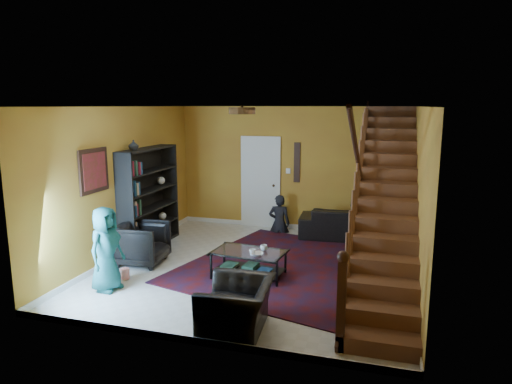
% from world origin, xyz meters
% --- Properties ---
extents(floor, '(5.50, 5.50, 0.00)m').
position_xyz_m(floor, '(0.00, 0.00, 0.00)').
color(floor, beige).
rests_on(floor, ground).
extents(room, '(5.50, 5.50, 5.50)m').
position_xyz_m(room, '(-1.33, 1.33, 0.05)').
color(room, gold).
rests_on(room, ground).
extents(staircase, '(0.95, 5.02, 3.18)m').
position_xyz_m(staircase, '(2.12, -0.00, 1.40)').
color(staircase, brown).
rests_on(staircase, floor).
extents(bookshelf, '(0.35, 1.80, 2.00)m').
position_xyz_m(bookshelf, '(-2.40, 0.60, 0.96)').
color(bookshelf, black).
rests_on(bookshelf, floor).
extents(door, '(0.82, 0.05, 2.05)m').
position_xyz_m(door, '(-0.70, 2.73, 1.02)').
color(door, silver).
rests_on(door, floor).
extents(framed_picture, '(0.04, 0.74, 0.74)m').
position_xyz_m(framed_picture, '(-2.57, -0.90, 1.75)').
color(framed_picture, maroon).
rests_on(framed_picture, room).
extents(wall_hanging, '(0.14, 0.03, 0.90)m').
position_xyz_m(wall_hanging, '(0.15, 2.73, 1.55)').
color(wall_hanging, black).
rests_on(wall_hanging, room).
extents(ceiling_fixture, '(0.40, 0.40, 0.10)m').
position_xyz_m(ceiling_fixture, '(0.00, -0.80, 2.74)').
color(ceiling_fixture, '#3F2814').
rests_on(ceiling_fixture, room).
extents(rug, '(4.08, 4.41, 0.02)m').
position_xyz_m(rug, '(0.51, 0.20, 0.01)').
color(rug, '#410B0B').
rests_on(rug, floor).
extents(sofa, '(2.35, 1.04, 0.67)m').
position_xyz_m(sofa, '(1.50, 2.30, 0.34)').
color(sofa, black).
rests_on(sofa, floor).
extents(armchair_left, '(0.90, 0.88, 0.76)m').
position_xyz_m(armchair_left, '(-2.05, -0.36, 0.38)').
color(armchair_left, black).
rests_on(armchair_left, floor).
extents(armchair_right, '(0.93, 1.05, 0.64)m').
position_xyz_m(armchair_right, '(0.39, -2.25, 0.32)').
color(armchair_right, black).
rests_on(armchair_right, floor).
extents(person_adult_a, '(0.51, 0.37, 1.31)m').
position_xyz_m(person_adult_a, '(-0.16, 2.35, 0.21)').
color(person_adult_a, black).
rests_on(person_adult_a, sofa).
extents(person_adult_b, '(0.66, 0.52, 1.34)m').
position_xyz_m(person_adult_b, '(1.50, 2.35, 0.22)').
color(person_adult_b, black).
rests_on(person_adult_b, sofa).
extents(person_child, '(0.49, 0.69, 1.32)m').
position_xyz_m(person_child, '(-1.95, -1.58, 0.66)').
color(person_child, '#196262').
rests_on(person_child, armchair_left).
extents(coffee_table, '(1.24, 0.81, 0.45)m').
position_xyz_m(coffee_table, '(-0.01, -0.46, 0.26)').
color(coffee_table, black).
rests_on(coffee_table, floor).
extents(cup_a, '(0.12, 0.12, 0.09)m').
position_xyz_m(cup_a, '(0.22, -0.34, 0.49)').
color(cup_a, '#999999').
rests_on(cup_a, coffee_table).
extents(cup_b, '(0.11, 0.11, 0.10)m').
position_xyz_m(cup_b, '(0.11, -0.64, 0.50)').
color(cup_b, '#999999').
rests_on(cup_b, coffee_table).
extents(bowl, '(0.27, 0.27, 0.05)m').
position_xyz_m(bowl, '(0.18, -0.64, 0.47)').
color(bowl, '#999999').
rests_on(bowl, coffee_table).
extents(vase, '(0.18, 0.18, 0.19)m').
position_xyz_m(vase, '(-2.41, 0.10, 2.10)').
color(vase, '#999999').
rests_on(vase, bookshelf).
extents(popcorn_bucket, '(0.18, 0.18, 0.17)m').
position_xyz_m(popcorn_bucket, '(-1.93, -1.15, 0.11)').
color(popcorn_bucket, red).
rests_on(popcorn_bucket, rug).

